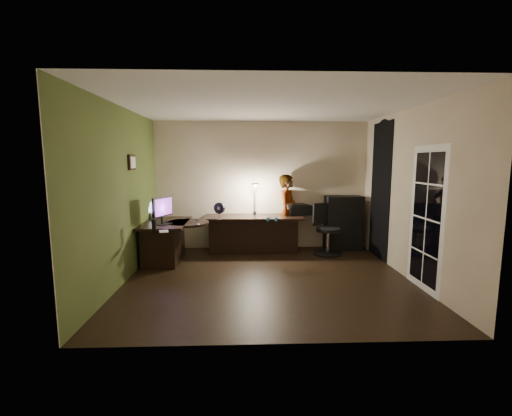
{
  "coord_description": "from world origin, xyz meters",
  "views": [
    {
      "loc": [
        -0.39,
        -5.29,
        1.87
      ],
      "look_at": [
        -0.15,
        1.05,
        1.0
      ],
      "focal_mm": 24.0,
      "sensor_mm": 36.0,
      "label": 1
    }
  ],
  "objects_px": {
    "monitor": "(162,215)",
    "office_chair": "(328,229)",
    "desk_right": "(253,234)",
    "person": "(288,213)",
    "cabinet": "(343,223)",
    "desk_left": "(166,242)"
  },
  "relations": [
    {
      "from": "desk_left",
      "to": "desk_right",
      "type": "xyz_separation_m",
      "value": [
        1.65,
        0.61,
        0.0
      ]
    },
    {
      "from": "desk_right",
      "to": "person",
      "type": "bearing_deg",
      "value": 12.81
    },
    {
      "from": "monitor",
      "to": "office_chair",
      "type": "xyz_separation_m",
      "value": [
        3.15,
        0.64,
        -0.42
      ]
    },
    {
      "from": "desk_right",
      "to": "monitor",
      "type": "bearing_deg",
      "value": -151.08
    },
    {
      "from": "desk_left",
      "to": "cabinet",
      "type": "xyz_separation_m",
      "value": [
        3.56,
        0.76,
        0.2
      ]
    },
    {
      "from": "cabinet",
      "to": "office_chair",
      "type": "relative_size",
      "value": 1.12
    },
    {
      "from": "office_chair",
      "to": "desk_right",
      "type": "bearing_deg",
      "value": 148.04
    },
    {
      "from": "monitor",
      "to": "office_chair",
      "type": "relative_size",
      "value": 0.53
    },
    {
      "from": "office_chair",
      "to": "cabinet",
      "type": "bearing_deg",
      "value": 20.22
    },
    {
      "from": "cabinet",
      "to": "person",
      "type": "bearing_deg",
      "value": 179.43
    },
    {
      "from": "desk_left",
      "to": "monitor",
      "type": "height_order",
      "value": "monitor"
    },
    {
      "from": "desk_right",
      "to": "monitor",
      "type": "height_order",
      "value": "monitor"
    },
    {
      "from": "person",
      "to": "desk_left",
      "type": "bearing_deg",
      "value": 132.69
    },
    {
      "from": "desk_right",
      "to": "office_chair",
      "type": "relative_size",
      "value": 1.96
    },
    {
      "from": "desk_left",
      "to": "desk_right",
      "type": "relative_size",
      "value": 0.65
    },
    {
      "from": "person",
      "to": "monitor",
      "type": "bearing_deg",
      "value": 138.17
    },
    {
      "from": "desk_left",
      "to": "person",
      "type": "bearing_deg",
      "value": 17.73
    },
    {
      "from": "desk_right",
      "to": "cabinet",
      "type": "xyz_separation_m",
      "value": [
        1.91,
        0.15,
        0.2
      ]
    },
    {
      "from": "office_chair",
      "to": "person",
      "type": "relative_size",
      "value": 0.64
    },
    {
      "from": "desk_right",
      "to": "person",
      "type": "height_order",
      "value": "person"
    },
    {
      "from": "desk_left",
      "to": "person",
      "type": "relative_size",
      "value": 0.81
    },
    {
      "from": "monitor",
      "to": "cabinet",
      "type": "bearing_deg",
      "value": 38.97
    }
  ]
}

